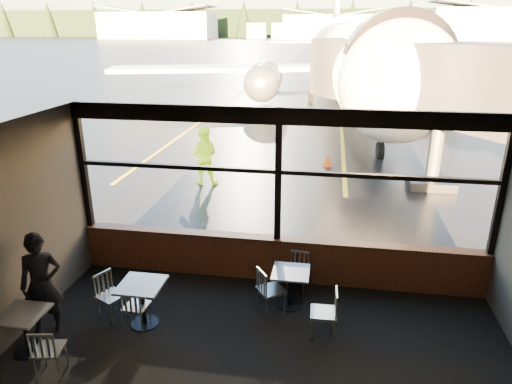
% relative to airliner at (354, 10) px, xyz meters
% --- Properties ---
extents(ground_plane, '(520.00, 520.00, 0.00)m').
position_rel_airliner_xyz_m(ground_plane, '(-2.00, 97.80, -5.76)').
color(ground_plane, black).
rests_on(ground_plane, ground).
extents(ceiling, '(8.00, 6.00, 0.04)m').
position_rel_airliner_xyz_m(ceiling, '(-2.00, -25.20, -2.26)').
color(ceiling, '#38332D').
rests_on(ceiling, ground).
extents(window_sill, '(8.00, 0.28, 0.90)m').
position_rel_airliner_xyz_m(window_sill, '(-2.00, -22.20, -5.31)').
color(window_sill, '#532B19').
rests_on(window_sill, ground).
extents(window_header, '(8.00, 0.18, 0.30)m').
position_rel_airliner_xyz_m(window_header, '(-2.00, -22.20, -2.41)').
color(window_header, black).
rests_on(window_header, ground).
extents(mullion_left, '(0.12, 0.12, 2.60)m').
position_rel_airliner_xyz_m(mullion_left, '(-5.95, -22.20, -3.56)').
color(mullion_left, black).
rests_on(mullion_left, ground).
extents(mullion_centre, '(0.12, 0.12, 2.60)m').
position_rel_airliner_xyz_m(mullion_centre, '(-2.00, -22.20, -3.56)').
color(mullion_centre, black).
rests_on(mullion_centre, ground).
extents(mullion_right, '(0.12, 0.12, 2.60)m').
position_rel_airliner_xyz_m(mullion_right, '(1.95, -22.20, -3.56)').
color(mullion_right, black).
rests_on(mullion_right, ground).
extents(window_transom, '(8.00, 0.10, 0.08)m').
position_rel_airliner_xyz_m(window_transom, '(-2.00, -22.20, -3.46)').
color(window_transom, black).
rests_on(window_transom, ground).
extents(airliner, '(34.01, 39.82, 11.51)m').
position_rel_airliner_xyz_m(airliner, '(0.00, 0.00, 0.00)').
color(airliner, white).
rests_on(airliner, ground_plane).
extents(jet_bridge, '(8.46, 10.34, 4.51)m').
position_rel_airliner_xyz_m(jet_bridge, '(1.60, -16.70, -3.50)').
color(jet_bridge, '#2C2C2F').
rests_on(jet_bridge, ground_plane).
extents(cafe_table_near, '(0.66, 0.66, 0.73)m').
position_rel_airliner_xyz_m(cafe_table_near, '(-1.64, -23.11, -5.39)').
color(cafe_table_near, gray).
rests_on(cafe_table_near, carpet_floor).
extents(cafe_table_mid, '(0.72, 0.72, 0.80)m').
position_rel_airliner_xyz_m(cafe_table_mid, '(-4.07, -24.06, -5.36)').
color(cafe_table_mid, '#A8A39A').
rests_on(cafe_table_mid, carpet_floor).
extents(cafe_table_left, '(0.66, 0.66, 0.73)m').
position_rel_airliner_xyz_m(cafe_table_left, '(-5.60, -25.04, -5.39)').
color(cafe_table_left, '#A09B93').
rests_on(cafe_table_left, carpet_floor).
extents(chair_near_e, '(0.49, 0.49, 0.88)m').
position_rel_airliner_xyz_m(chair_near_e, '(-1.02, -23.88, -5.31)').
color(chair_near_e, '#B5B0A3').
rests_on(chair_near_e, carpet_floor).
extents(chair_near_w, '(0.68, 0.68, 0.90)m').
position_rel_airliner_xyz_m(chair_near_w, '(-1.95, -23.36, -5.31)').
color(chair_near_w, '#B7B2A6').
rests_on(chair_near_w, carpet_floor).
extents(chair_near_n, '(0.50, 0.50, 0.82)m').
position_rel_airliner_xyz_m(chair_near_n, '(-1.55, -22.63, -5.35)').
color(chair_near_n, '#B7B2A5').
rests_on(chair_near_n, carpet_floor).
extents(chair_mid_s, '(0.47, 0.47, 0.80)m').
position_rel_airliner_xyz_m(chair_mid_s, '(-4.15, -24.14, -5.36)').
color(chair_mid_s, '#BAB6A8').
rests_on(chair_mid_s, carpet_floor).
extents(chair_mid_w, '(0.62, 0.62, 0.85)m').
position_rel_airliner_xyz_m(chair_mid_w, '(-4.70, -23.96, -5.33)').
color(chair_mid_w, beige).
rests_on(chair_mid_w, carpet_floor).
extents(chair_left_s, '(0.54, 0.54, 0.85)m').
position_rel_airliner_xyz_m(chair_left_s, '(-4.96, -25.41, -5.33)').
color(chair_left_s, '#B2AEA1').
rests_on(chair_left_s, carpet_floor).
extents(passenger, '(0.77, 0.67, 1.79)m').
position_rel_airliner_xyz_m(passenger, '(-5.60, -24.49, -4.86)').
color(passenger, black).
rests_on(passenger, carpet_floor).
extents(ground_crew, '(0.94, 0.75, 1.88)m').
position_rel_airliner_xyz_m(ground_crew, '(-5.05, -16.56, -4.81)').
color(ground_crew, '#BFF219').
rests_on(ground_crew, ground_plane).
extents(cone_nose, '(0.33, 0.33, 0.45)m').
position_rel_airliner_xyz_m(cone_nose, '(-1.10, -13.95, -5.53)').
color(cone_nose, '#E55507').
rests_on(cone_nose, ground_plane).
extents(cone_wing, '(0.36, 0.36, 0.50)m').
position_rel_airliner_xyz_m(cone_wing, '(-7.84, -2.61, -5.50)').
color(cone_wing, '#E34007').
rests_on(cone_wing, ground_plane).
extents(hangar_left, '(45.00, 18.00, 11.00)m').
position_rel_airliner_xyz_m(hangar_left, '(-72.00, 157.80, -0.26)').
color(hangar_left, silver).
rests_on(hangar_left, ground_plane).
extents(hangar_mid, '(38.00, 15.00, 10.00)m').
position_rel_airliner_xyz_m(hangar_mid, '(-2.00, 162.80, -0.76)').
color(hangar_mid, silver).
rests_on(hangar_mid, ground_plane).
extents(hangar_right, '(50.00, 20.00, 12.00)m').
position_rel_airliner_xyz_m(hangar_right, '(58.00, 155.80, 0.24)').
color(hangar_right, silver).
rests_on(hangar_right, ground_plane).
extents(fuel_tank_a, '(8.00, 8.00, 6.00)m').
position_rel_airliner_xyz_m(fuel_tank_a, '(-32.00, 159.80, -2.76)').
color(fuel_tank_a, silver).
rests_on(fuel_tank_a, ground_plane).
extents(fuel_tank_b, '(8.00, 8.00, 6.00)m').
position_rel_airliner_xyz_m(fuel_tank_b, '(-22.00, 159.80, -2.76)').
color(fuel_tank_b, silver).
rests_on(fuel_tank_b, ground_plane).
extents(fuel_tank_c, '(8.00, 8.00, 6.00)m').
position_rel_airliner_xyz_m(fuel_tank_c, '(-12.00, 159.80, -2.76)').
color(fuel_tank_c, silver).
rests_on(fuel_tank_c, ground_plane).
extents(treeline, '(360.00, 3.00, 12.00)m').
position_rel_airliner_xyz_m(treeline, '(-2.00, 187.80, 0.24)').
color(treeline, black).
rests_on(treeline, ground_plane).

